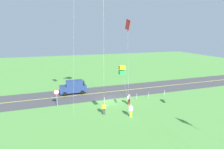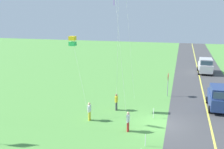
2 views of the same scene
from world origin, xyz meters
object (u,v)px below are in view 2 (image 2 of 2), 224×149
object	(u,v)px
person_adult_companion	(116,101)
kite_red_low	(73,41)
car_parked_east_far	(205,66)
car_suv_foreground	(220,97)
person_adult_near	(89,111)
person_child_watcher	(128,121)
stop_sign	(168,80)

from	to	relation	value
person_adult_companion	kite_red_low	xyz separation A→B (m)	(-0.87, 3.86, 5.63)
car_parked_east_far	car_suv_foreground	bearing A→B (deg)	-179.28
person_adult_near	person_child_watcher	xyz separation A→B (m)	(-1.32, -3.62, 0.00)
car_suv_foreground	person_adult_companion	bearing A→B (deg)	106.42
person_adult_near	car_suv_foreground	bearing A→B (deg)	-137.00
car_suv_foreground	person_adult_near	distance (m)	12.47
car_parked_east_far	person_adult_near	size ratio (longest dim) A/B	2.75
kite_red_low	stop_sign	bearing A→B (deg)	-51.98
stop_sign	person_adult_near	size ratio (longest dim) A/B	1.60
car_suv_foreground	car_parked_east_far	size ratio (longest dim) A/B	1.00
stop_sign	person_child_watcher	xyz separation A→B (m)	(-9.89, 2.43, -0.94)
stop_sign	kite_red_low	bearing A→B (deg)	128.02
kite_red_low	person_adult_near	bearing A→B (deg)	-133.56
car_parked_east_far	kite_red_low	bearing A→B (deg)	145.99
car_parked_east_far	person_adult_companion	size ratio (longest dim) A/B	2.75
car_suv_foreground	stop_sign	world-z (taller)	stop_sign
car_parked_east_far	person_child_watcher	world-z (taller)	car_parked_east_far
car_suv_foreground	kite_red_low	bearing A→B (deg)	105.36
car_parked_east_far	person_child_watcher	bearing A→B (deg)	162.37
car_parked_east_far	person_child_watcher	size ratio (longest dim) A/B	2.75
car_parked_east_far	kite_red_low	size ratio (longest dim) A/B	0.63
kite_red_low	person_child_watcher	bearing A→B (deg)	-120.44
person_child_watcher	kite_red_low	world-z (taller)	kite_red_low
person_adult_companion	person_child_watcher	world-z (taller)	same
person_adult_near	kite_red_low	world-z (taller)	kite_red_low
person_adult_near	person_child_watcher	size ratio (longest dim) A/B	1.00
car_parked_east_far	stop_sign	world-z (taller)	stop_sign
car_suv_foreground	kite_red_low	size ratio (longest dim) A/B	0.63
stop_sign	person_adult_companion	size ratio (longest dim) A/B	1.60
car_parked_east_far	stop_sign	size ratio (longest dim) A/B	1.72
car_parked_east_far	person_adult_companion	distance (m)	20.69
stop_sign	car_suv_foreground	bearing A→B (deg)	-119.29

